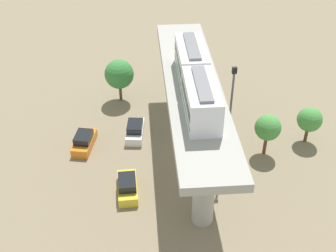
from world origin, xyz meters
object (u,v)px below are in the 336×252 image
parked_car_yellow (127,186)px  tree_mid_lot (268,128)px  tree_near_viaduct (310,120)px  parked_car_orange (84,141)px  train (196,79)px  parked_car_white (135,130)px  tree_far_corner (119,74)px  signal_post (230,115)px

parked_car_yellow → tree_mid_lot: bearing=-163.9°
tree_near_viaduct → tree_mid_lot: (5.03, 1.67, 0.41)m
parked_car_orange → train: bearing=171.5°
train → parked_car_white: bearing=-44.3°
train → parked_car_white: (5.74, -5.61, -9.50)m
parked_car_yellow → tree_far_corner: bearing=-89.5°
tree_near_viaduct → tree_mid_lot: size_ratio=0.91×
tree_mid_lot → parked_car_white: bearing=-16.7°
parked_car_yellow → tree_mid_lot: tree_mid_lot is taller
parked_car_orange → tree_near_viaduct: 24.24m
parked_car_yellow → tree_far_corner: (0.82, -16.50, 2.93)m
tree_mid_lot → parked_car_yellow: bearing=18.4°
tree_mid_lot → signal_post: bearing=19.2°
parked_car_white → tree_mid_lot: bearing=169.6°
parked_car_white → parked_car_yellow: (0.87, 8.89, 0.00)m
tree_near_viaduct → tree_mid_lot: 5.32m
train → tree_far_corner: 16.52m
tree_near_viaduct → signal_post: (9.49, 3.22, 3.29)m
tree_near_viaduct → tree_far_corner: bearing=-26.2°
parked_car_orange → tree_far_corner: tree_far_corner is taller
parked_car_yellow → signal_post: size_ratio=0.38×
parked_car_white → signal_post: 12.04m
parked_car_white → tree_far_corner: 8.33m
tree_mid_lot → parked_car_orange: bearing=-7.4°
train → tree_mid_lot: bearing=-169.0°
parked_car_orange → signal_post: signal_post is taller
train → tree_near_viaduct: (-12.89, -3.20, -7.34)m
parked_car_white → tree_far_corner: tree_far_corner is taller
signal_post → tree_near_viaduct: bearing=-161.2°
tree_near_viaduct → signal_post: size_ratio=0.38×
parked_car_white → tree_mid_lot: 14.43m
train → tree_far_corner: train is taller
parked_car_yellow → tree_mid_lot: 15.46m
train → signal_post: 5.29m
parked_car_white → tree_near_viaduct: (-18.63, 2.40, 2.15)m
parked_car_white → parked_car_yellow: size_ratio=1.02×
parked_car_white → parked_car_yellow: bearing=90.7°
tree_near_viaduct → tree_far_corner: (20.31, -10.01, 0.78)m
tree_near_viaduct → train: bearing=14.0°
parked_car_orange → signal_post: bearing=175.7°
tree_far_corner → signal_post: size_ratio=0.48×
signal_post → parked_car_yellow: bearing=18.1°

